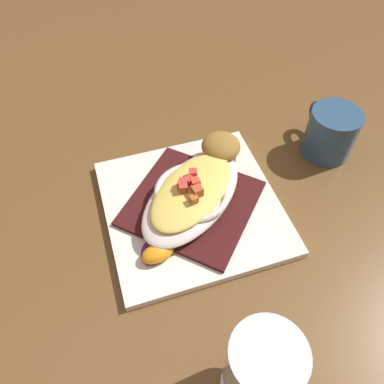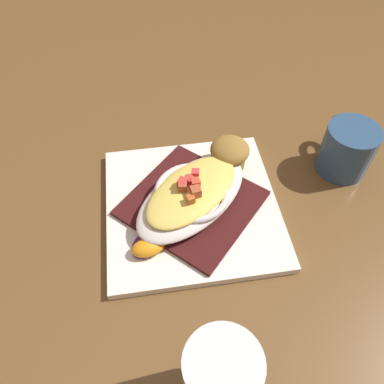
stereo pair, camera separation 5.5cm
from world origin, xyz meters
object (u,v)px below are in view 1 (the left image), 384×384
at_px(coffee_mug, 329,135).
at_px(orange_garnish, 157,252).
at_px(gratin_dish, 192,194).
at_px(stemmed_glass, 262,367).
at_px(muffin, 221,150).
at_px(square_plate, 192,207).

bearing_deg(coffee_mug, orange_garnish, 9.11).
relative_size(gratin_dish, stemmed_glass, 1.77).
height_order(gratin_dish, muffin, gratin_dish).
relative_size(orange_garnish, stemmed_glass, 0.46).
bearing_deg(gratin_dish, coffee_mug, -179.61).
distance_m(muffin, coffee_mug, 0.19).
distance_m(square_plate, stemmed_glass, 0.27).
bearing_deg(muffin, square_plate, 34.19).
bearing_deg(orange_garnish, muffin, -146.48).
bearing_deg(stemmed_glass, muffin, -114.85).
bearing_deg(muffin, coffee_mug, 163.15).
distance_m(gratin_dish, stemmed_glass, 0.26).
height_order(muffin, coffee_mug, coffee_mug).
bearing_deg(square_plate, gratin_dish, 20.86).
bearing_deg(stemmed_glass, coffee_mug, -142.02).
bearing_deg(orange_garnish, coffee_mug, -170.89).
bearing_deg(stemmed_glass, gratin_dish, -103.22).
xyz_separation_m(coffee_mug, stemmed_glass, (0.33, 0.25, 0.05)).
height_order(square_plate, coffee_mug, coffee_mug).
height_order(muffin, stemmed_glass, stemmed_glass).
relative_size(gratin_dish, orange_garnish, 3.85).
xyz_separation_m(square_plate, gratin_dish, (0.00, 0.00, 0.03)).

